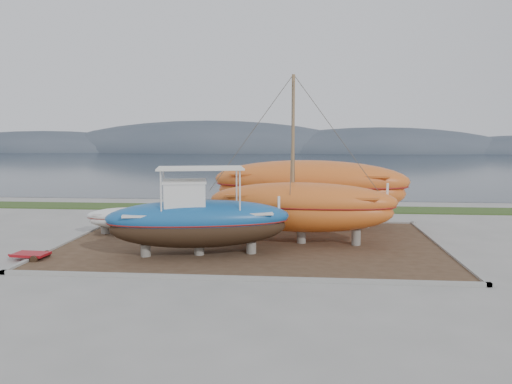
# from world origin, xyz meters

# --- Properties ---
(ground) EXTENTS (140.00, 140.00, 0.00)m
(ground) POSITION_xyz_m (0.00, 0.00, 0.00)
(ground) COLOR gray
(ground) RESTS_ON ground
(dirt_patch) EXTENTS (18.00, 12.00, 0.06)m
(dirt_patch) POSITION_xyz_m (0.00, 4.00, 0.03)
(dirt_patch) COLOR #422D1E
(dirt_patch) RESTS_ON ground
(curb_frame) EXTENTS (18.60, 12.60, 0.15)m
(curb_frame) POSITION_xyz_m (0.00, 4.00, 0.07)
(curb_frame) COLOR gray
(curb_frame) RESTS_ON ground
(grass_strip) EXTENTS (44.00, 3.00, 0.08)m
(grass_strip) POSITION_xyz_m (0.00, 15.50, 0.04)
(grass_strip) COLOR #284219
(grass_strip) RESTS_ON ground
(sea) EXTENTS (260.00, 100.00, 0.04)m
(sea) POSITION_xyz_m (0.00, 70.00, 0.00)
(sea) COLOR black
(sea) RESTS_ON ground
(mountain_ridge) EXTENTS (200.00, 36.00, 20.00)m
(mountain_ridge) POSITION_xyz_m (0.00, 125.00, 0.00)
(mountain_ridge) COLOR #333D49
(mountain_ridge) RESTS_ON ground
(blue_caique) EXTENTS (8.45, 4.15, 3.90)m
(blue_caique) POSITION_xyz_m (-2.09, 1.38, 2.01)
(blue_caique) COLOR #185494
(blue_caique) RESTS_ON dirt_patch
(white_dinghy) EXTENTS (4.69, 2.22, 1.36)m
(white_dinghy) POSITION_xyz_m (-6.79, 5.75, 0.74)
(white_dinghy) COLOR silver
(white_dinghy) RESTS_ON dirt_patch
(orange_sailboat) EXTENTS (9.33, 3.41, 8.16)m
(orange_sailboat) POSITION_xyz_m (2.46, 4.18, 4.14)
(orange_sailboat) COLOR #CD5D1F
(orange_sailboat) RESTS_ON dirt_patch
(orange_bare_hull) EXTENTS (11.66, 4.74, 3.71)m
(orange_bare_hull) POSITION_xyz_m (2.89, 8.93, 1.92)
(orange_bare_hull) COLOR #CD5D1F
(orange_bare_hull) RESTS_ON dirt_patch
(red_trailer) EXTENTS (2.23, 1.23, 0.30)m
(red_trailer) POSITION_xyz_m (-9.19, 0.06, 0.15)
(red_trailer) COLOR #A3121A
(red_trailer) RESTS_ON ground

